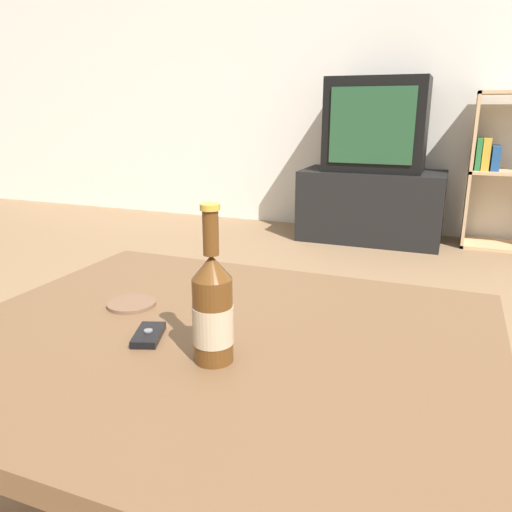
{
  "coord_description": "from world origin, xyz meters",
  "views": [
    {
      "loc": [
        0.39,
        -0.78,
        0.88
      ],
      "look_at": [
        -0.0,
        0.21,
        0.57
      ],
      "focal_mm": 35.0,
      "sensor_mm": 36.0,
      "label": 1
    }
  ],
  "objects_px": {
    "tv_stand": "(371,206)",
    "cell_phone": "(148,335)",
    "television": "(376,125)",
    "bookshelf": "(510,169)",
    "beer_bottle": "(213,309)"
  },
  "relations": [
    {
      "from": "bookshelf",
      "to": "beer_bottle",
      "type": "xyz_separation_m",
      "value": [
        -0.68,
        -2.9,
        0.05
      ]
    },
    {
      "from": "tv_stand",
      "to": "beer_bottle",
      "type": "bearing_deg",
      "value": -86.54
    },
    {
      "from": "tv_stand",
      "to": "cell_phone",
      "type": "distance_m",
      "value": 2.77
    },
    {
      "from": "television",
      "to": "bookshelf",
      "type": "distance_m",
      "value": 0.89
    },
    {
      "from": "tv_stand",
      "to": "bookshelf",
      "type": "xyz_separation_m",
      "value": [
        0.85,
        0.11,
        0.28
      ]
    },
    {
      "from": "beer_bottle",
      "to": "bookshelf",
      "type": "bearing_deg",
      "value": 76.87
    },
    {
      "from": "tv_stand",
      "to": "cell_phone",
      "type": "height_order",
      "value": "cell_phone"
    },
    {
      "from": "cell_phone",
      "to": "tv_stand",
      "type": "bearing_deg",
      "value": 70.67
    },
    {
      "from": "tv_stand",
      "to": "beer_bottle",
      "type": "height_order",
      "value": "beer_bottle"
    },
    {
      "from": "bookshelf",
      "to": "beer_bottle",
      "type": "distance_m",
      "value": 2.98
    },
    {
      "from": "bookshelf",
      "to": "beer_bottle",
      "type": "relative_size",
      "value": 3.66
    },
    {
      "from": "television",
      "to": "cell_phone",
      "type": "height_order",
      "value": "television"
    },
    {
      "from": "bookshelf",
      "to": "cell_phone",
      "type": "bearing_deg",
      "value": -106.1
    },
    {
      "from": "television",
      "to": "cell_phone",
      "type": "bearing_deg",
      "value": -89.65
    },
    {
      "from": "cell_phone",
      "to": "beer_bottle",
      "type": "bearing_deg",
      "value": -30.94
    }
  ]
}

